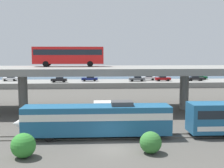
{
  "coord_description": "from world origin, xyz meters",
  "views": [
    {
      "loc": [
        -1.49,
        -28.01,
        9.6
      ],
      "look_at": [
        1.53,
        25.61,
        3.81
      ],
      "focal_mm": 46.13,
      "sensor_mm": 36.0,
      "label": 1
    }
  ],
  "objects_px": {
    "transit_bus_on_overpass": "(68,55)",
    "parked_car_4": "(200,77)",
    "parked_car_6": "(137,79)",
    "train_locomotive": "(90,119)",
    "service_truck_west": "(104,112)",
    "parked_car_0": "(10,78)",
    "parked_car_1": "(163,78)",
    "parked_car_2": "(90,78)",
    "parked_car_3": "(59,80)",
    "parked_car_7": "(195,78)",
    "parked_car_5": "(148,78)"
  },
  "relations": [
    {
      "from": "transit_bus_on_overpass",
      "to": "parked_car_4",
      "type": "relative_size",
      "value": 2.89
    },
    {
      "from": "transit_bus_on_overpass",
      "to": "parked_car_6",
      "type": "distance_m",
      "value": 36.19
    },
    {
      "from": "transit_bus_on_overpass",
      "to": "parked_car_6",
      "type": "bearing_deg",
      "value": -117.59
    },
    {
      "from": "train_locomotive",
      "to": "parked_car_4",
      "type": "distance_m",
      "value": 62.94
    },
    {
      "from": "service_truck_west",
      "to": "parked_car_0",
      "type": "xyz_separation_m",
      "value": [
        -25.93,
        46.28,
        0.66
      ]
    },
    {
      "from": "train_locomotive",
      "to": "parked_car_0",
      "type": "xyz_separation_m",
      "value": [
        -24.1,
        52.71,
        0.11
      ]
    },
    {
      "from": "train_locomotive",
      "to": "parked_car_0",
      "type": "height_order",
      "value": "train_locomotive"
    },
    {
      "from": "service_truck_west",
      "to": "parked_car_6",
      "type": "height_order",
      "value": "service_truck_west"
    },
    {
      "from": "service_truck_west",
      "to": "parked_car_1",
      "type": "relative_size",
      "value": 1.57
    },
    {
      "from": "parked_car_2",
      "to": "parked_car_1",
      "type": "bearing_deg",
      "value": 178.19
    },
    {
      "from": "service_truck_west",
      "to": "parked_car_1",
      "type": "distance_m",
      "value": 47.43
    },
    {
      "from": "train_locomotive",
      "to": "service_truck_west",
      "type": "relative_size",
      "value": 2.61
    },
    {
      "from": "parked_car_3",
      "to": "parked_car_6",
      "type": "xyz_separation_m",
      "value": [
        21.92,
        1.52,
        0.0
      ]
    },
    {
      "from": "parked_car_7",
      "to": "parked_car_3",
      "type": "bearing_deg",
      "value": -177.01
    },
    {
      "from": "train_locomotive",
      "to": "parked_car_5",
      "type": "xyz_separation_m",
      "value": [
        16.29,
        52.7,
        0.11
      ]
    },
    {
      "from": "parked_car_3",
      "to": "parked_car_4",
      "type": "bearing_deg",
      "value": -172.08
    },
    {
      "from": "parked_car_0",
      "to": "parked_car_6",
      "type": "xyz_separation_m",
      "value": [
        36.56,
        -3.12,
        0.0
      ]
    },
    {
      "from": "parked_car_3",
      "to": "parked_car_4",
      "type": "relative_size",
      "value": 1.05
    },
    {
      "from": "parked_car_0",
      "to": "parked_car_6",
      "type": "relative_size",
      "value": 0.95
    },
    {
      "from": "parked_car_1",
      "to": "parked_car_5",
      "type": "bearing_deg",
      "value": 146.78
    },
    {
      "from": "parked_car_1",
      "to": "parked_car_3",
      "type": "bearing_deg",
      "value": -175.93
    },
    {
      "from": "train_locomotive",
      "to": "parked_car_0",
      "type": "bearing_deg",
      "value": -65.43
    },
    {
      "from": "parked_car_4",
      "to": "parked_car_7",
      "type": "xyz_separation_m",
      "value": [
        -2.75,
        -3.79,
        0.0
      ]
    },
    {
      "from": "train_locomotive",
      "to": "parked_car_5",
      "type": "height_order",
      "value": "train_locomotive"
    },
    {
      "from": "service_truck_west",
      "to": "parked_car_1",
      "type": "xyz_separation_m",
      "value": [
        18.31,
        43.75,
        0.66
      ]
    },
    {
      "from": "train_locomotive",
      "to": "parked_car_1",
      "type": "bearing_deg",
      "value": -111.87
    },
    {
      "from": "transit_bus_on_overpass",
      "to": "parked_car_5",
      "type": "xyz_separation_m",
      "value": [
        20.27,
        34.58,
        -7.04
      ]
    },
    {
      "from": "parked_car_1",
      "to": "parked_car_5",
      "type": "height_order",
      "value": "same"
    },
    {
      "from": "parked_car_0",
      "to": "parked_car_7",
      "type": "xyz_separation_m",
      "value": [
        53.83,
        -2.59,
        0.0
      ]
    },
    {
      "from": "train_locomotive",
      "to": "parked_car_2",
      "type": "bearing_deg",
      "value": -88.82
    },
    {
      "from": "parked_car_2",
      "to": "parked_car_7",
      "type": "bearing_deg",
      "value": 178.65
    },
    {
      "from": "service_truck_west",
      "to": "parked_car_7",
      "type": "xyz_separation_m",
      "value": [
        27.9,
        43.69,
        0.66
      ]
    },
    {
      "from": "service_truck_west",
      "to": "parked_car_0",
      "type": "relative_size",
      "value": 1.59
    },
    {
      "from": "train_locomotive",
      "to": "parked_car_2",
      "type": "height_order",
      "value": "train_locomotive"
    },
    {
      "from": "service_truck_west",
      "to": "parked_car_7",
      "type": "bearing_deg",
      "value": -122.56
    },
    {
      "from": "parked_car_7",
      "to": "parked_car_1",
      "type": "bearing_deg",
      "value": 179.66
    },
    {
      "from": "parked_car_0",
      "to": "parked_car_1",
      "type": "relative_size",
      "value": 0.99
    },
    {
      "from": "parked_car_1",
      "to": "service_truck_west",
      "type": "bearing_deg",
      "value": -112.71
    },
    {
      "from": "parked_car_6",
      "to": "train_locomotive",
      "type": "bearing_deg",
      "value": 75.89
    },
    {
      "from": "parked_car_3",
      "to": "parked_car_6",
      "type": "height_order",
      "value": "same"
    },
    {
      "from": "transit_bus_on_overpass",
      "to": "train_locomotive",
      "type": "bearing_deg",
      "value": 102.38
    },
    {
      "from": "transit_bus_on_overpass",
      "to": "parked_car_7",
      "type": "relative_size",
      "value": 2.55
    },
    {
      "from": "parked_car_0",
      "to": "parked_car_3",
      "type": "height_order",
      "value": "same"
    },
    {
      "from": "parked_car_1",
      "to": "parked_car_2",
      "type": "relative_size",
      "value": 0.93
    },
    {
      "from": "parked_car_5",
      "to": "parked_car_7",
      "type": "height_order",
      "value": "same"
    },
    {
      "from": "parked_car_5",
      "to": "parked_car_6",
      "type": "bearing_deg",
      "value": 39.13
    },
    {
      "from": "parked_car_0",
      "to": "transit_bus_on_overpass",
      "type": "bearing_deg",
      "value": 120.19
    },
    {
      "from": "parked_car_2",
      "to": "parked_car_5",
      "type": "bearing_deg",
      "value": -173.9
    },
    {
      "from": "parked_car_2",
      "to": "parked_car_5",
      "type": "distance_m",
      "value": 17.44
    },
    {
      "from": "train_locomotive",
      "to": "parked_car_2",
      "type": "xyz_separation_m",
      "value": [
        -1.05,
        50.85,
        0.11
      ]
    }
  ]
}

